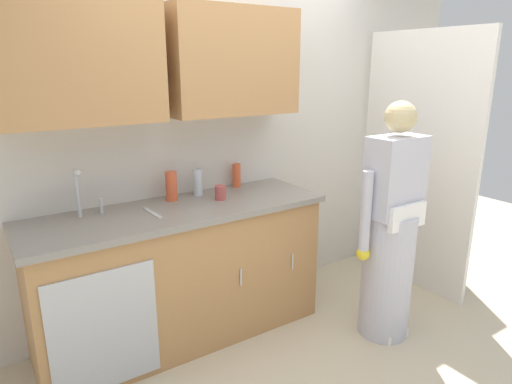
% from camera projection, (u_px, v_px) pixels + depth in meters
% --- Properties ---
extents(ground_plane, '(9.00, 9.00, 0.00)m').
position_uv_depth(ground_plane, '(308.00, 359.00, 2.89)').
color(ground_plane, beige).
extents(kitchen_wall_with_uppers, '(4.80, 0.44, 2.70)m').
position_uv_depth(kitchen_wall_with_uppers, '(211.00, 116.00, 3.21)').
color(kitchen_wall_with_uppers, beige).
rests_on(kitchen_wall_with_uppers, ground).
extents(closet_door_panel, '(0.04, 1.10, 2.10)m').
position_uv_depth(closet_door_panel, '(416.00, 163.00, 3.69)').
color(closet_door_panel, silver).
rests_on(closet_door_panel, ground).
extents(counter_cabinet, '(1.90, 0.62, 0.90)m').
position_uv_depth(counter_cabinet, '(181.00, 276.00, 3.03)').
color(counter_cabinet, '#B27F4C').
rests_on(counter_cabinet, ground).
extents(countertop, '(1.96, 0.66, 0.04)m').
position_uv_depth(countertop, '(178.00, 210.00, 2.91)').
color(countertop, gray).
rests_on(countertop, counter_cabinet).
extents(sink, '(0.50, 0.36, 0.35)m').
position_uv_depth(sink, '(93.00, 225.00, 2.63)').
color(sink, '#B7BABF').
rests_on(sink, counter_cabinet).
extents(person_at_sink, '(0.55, 0.34, 1.62)m').
position_uv_depth(person_at_sink, '(390.00, 241.00, 3.00)').
color(person_at_sink, white).
rests_on(person_at_sink, ground).
extents(bottle_soap, '(0.08, 0.08, 0.20)m').
position_uv_depth(bottle_soap, '(171.00, 186.00, 3.03)').
color(bottle_soap, '#E05933').
rests_on(bottle_soap, countertop).
extents(bottle_water_short, '(0.06, 0.06, 0.19)m').
position_uv_depth(bottle_water_short, '(198.00, 182.00, 3.15)').
color(bottle_water_short, silver).
rests_on(bottle_water_short, countertop).
extents(bottle_cleaner_spray, '(0.06, 0.06, 0.18)m').
position_uv_depth(bottle_cleaner_spray, '(236.00, 175.00, 3.38)').
color(bottle_cleaner_spray, '#E05933').
rests_on(bottle_cleaner_spray, countertop).
extents(cup_by_sink, '(0.08, 0.08, 0.10)m').
position_uv_depth(cup_by_sink, '(220.00, 193.00, 3.06)').
color(cup_by_sink, '#B24C47').
rests_on(cup_by_sink, countertop).
extents(knife_on_counter, '(0.04, 0.24, 0.01)m').
position_uv_depth(knife_on_counter, '(153.00, 213.00, 2.79)').
color(knife_on_counter, silver).
rests_on(knife_on_counter, countertop).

